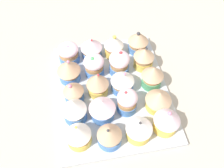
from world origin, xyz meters
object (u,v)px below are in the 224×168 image
Objects in this scene: cupcake_14 at (102,108)px; cupcake_8 at (153,77)px; baking_tray at (112,91)px; cupcake_19 at (78,134)px; cupcake_12 at (159,100)px; cupcake_3 at (69,53)px; cupcake_9 at (122,81)px; cupcake_5 at (119,63)px; cupcake_18 at (109,135)px; cupcake_1 at (114,45)px; cupcake_4 at (144,58)px; cupcake_7 at (69,70)px; cupcake_16 at (167,120)px; cupcake_6 at (94,65)px; cupcake_13 at (127,101)px; cupcake_10 at (98,85)px; cupcake_17 at (139,128)px; cupcake_2 at (91,47)px; cupcake_15 at (74,109)px; cupcake_0 at (138,41)px; cupcake_11 at (73,92)px.

cupcake_8 is at bearing -154.73° from cupcake_14.
baking_tray is 17.58cm from cupcake_19.
cupcake_8 reaches higher than baking_tray.
cupcake_3 is at bearing -43.81° from cupcake_12.
cupcake_9 is at bearing -3.91° from cupcake_8.
cupcake_5 is 1.05× the size of cupcake_18.
cupcake_1 reaches higher than cupcake_4.
cupcake_18 is (-7.87, 21.05, 0.03)cm from cupcake_7.
cupcake_7 is at bearing -41.94° from cupcake_16.
cupcake_6 is 1.09× the size of cupcake_12.
cupcake_6 is 25.50cm from cupcake_16.
cupcake_13 is (-6.66, 13.53, 0.16)cm from cupcake_6.
cupcake_14 is at bearing -138.77° from cupcake_19.
cupcake_9 is at bearing -174.66° from cupcake_10.
baking_tray is 4.72× the size of cupcake_16.
cupcake_19 reaches higher than cupcake_8.
cupcake_19 is at bearing 71.96° from cupcake_6.
cupcake_17 is (-0.93, 27.76, -0.25)cm from cupcake_1.
cupcake_16 is at bearing 118.38° from cupcake_2.
cupcake_15 reaches higher than cupcake_8.
cupcake_4 is 0.97× the size of cupcake_8.
cupcake_7 is 0.95× the size of cupcake_19.
cupcake_9 is at bearing -131.24° from cupcake_14.
cupcake_4 is 29.54cm from cupcake_19.
cupcake_8 is 0.93× the size of cupcake_16.
cupcake_0 is 1.01× the size of cupcake_18.
cupcake_17 is at bearing 98.74° from cupcake_13.
cupcake_13 is at bearing 36.04° from cupcake_8.
cupcake_9 is at bearing -91.54° from cupcake_13.
cupcake_8 is (-8.01, 6.58, 0.11)cm from cupcake_5.
cupcake_3 is at bearing -44.05° from cupcake_9.
cupcake_7 is at bearing -42.71° from cupcake_10.
cupcake_6 is at bearing -116.73° from cupcake_15.
cupcake_2 and cupcake_19 have the same top height.
cupcake_13 is (-2.72, 6.58, 4.41)cm from baking_tray.
cupcake_2 is 1.09× the size of cupcake_14.
cupcake_2 is at bearing -108.97° from cupcake_15.
cupcake_16 is (-14.97, 13.28, -0.17)cm from cupcake_10.
cupcake_17 is (7.11, 0.80, -0.34)cm from cupcake_16.
cupcake_0 is 27.44cm from cupcake_16.
cupcake_1 is at bearing -87.77° from cupcake_5.
cupcake_11 is 0.95× the size of cupcake_14.
cupcake_16 is at bearing 128.91° from baking_tray.
cupcake_7 is 13.00cm from cupcake_15.
cupcake_5 is at bearing -68.70° from cupcake_16.
cupcake_12 is at bearing -88.75° from cupcake_16.
cupcake_14 is 0.92× the size of cupcake_19.
cupcake_15 reaches higher than cupcake_11.
cupcake_10 reaches higher than cupcake_5.
cupcake_10 is 16.39cm from cupcake_12.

